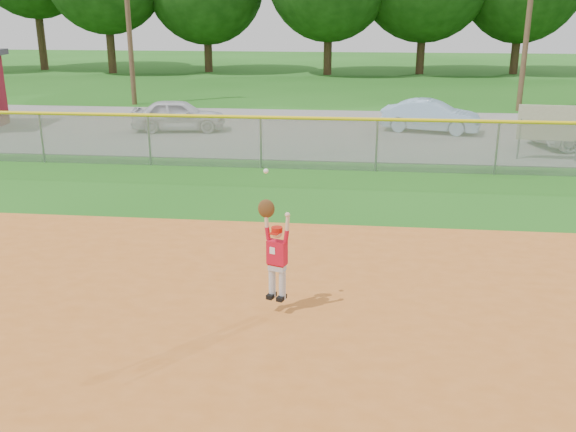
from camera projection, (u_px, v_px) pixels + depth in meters
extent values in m
plane|color=#1D5A14|center=(159.00, 332.00, 9.38)|extent=(120.00, 120.00, 0.00)
cube|color=slate|center=(285.00, 130.00, 24.48)|extent=(44.00, 10.00, 0.03)
imported|color=silver|center=(179.00, 115.00, 24.13)|extent=(3.64, 1.88, 1.18)
imported|color=#92B8DA|center=(431.00, 116.00, 23.92)|extent=(3.78, 2.05, 1.18)
cylinder|color=gray|center=(519.00, 139.00, 19.65)|extent=(0.06, 0.06, 1.28)
cube|color=beige|center=(551.00, 123.00, 19.34)|extent=(1.92, 0.17, 1.07)
cube|color=gray|center=(261.00, 143.00, 18.59)|extent=(40.00, 0.03, 1.50)
cylinder|color=yellow|center=(260.00, 117.00, 18.35)|extent=(40.00, 0.10, 0.10)
cylinder|color=gray|center=(42.00, 138.00, 19.29)|extent=(0.06, 0.06, 1.50)
cylinder|color=gray|center=(149.00, 140.00, 18.94)|extent=(0.06, 0.06, 1.50)
cylinder|color=gray|center=(261.00, 143.00, 18.59)|extent=(0.06, 0.06, 1.50)
cylinder|color=gray|center=(377.00, 146.00, 18.24)|extent=(0.06, 0.06, 1.50)
cylinder|color=gray|center=(497.00, 148.00, 17.89)|extent=(0.06, 0.06, 1.50)
cylinder|color=#4C3823|center=(127.00, 7.00, 29.58)|extent=(0.24, 0.24, 9.00)
cylinder|color=#4C3823|center=(530.00, 7.00, 27.70)|extent=(0.24, 0.24, 9.00)
cylinder|color=#422D1C|center=(40.00, 27.00, 46.85)|extent=(0.56, 0.56, 6.10)
cylinder|color=#422D1C|center=(110.00, 41.00, 44.71)|extent=(0.56, 0.56, 4.43)
cylinder|color=#422D1C|center=(208.00, 42.00, 45.63)|extent=(0.56, 0.56, 4.11)
cylinder|color=#422D1C|center=(328.00, 40.00, 43.67)|extent=(0.56, 0.56, 4.64)
cylinder|color=#422D1C|center=(422.00, 38.00, 44.10)|extent=(0.56, 0.56, 4.89)
cylinder|color=#422D1C|center=(517.00, 38.00, 44.07)|extent=(0.56, 0.56, 4.78)
cylinder|color=silver|center=(272.00, 282.00, 9.82)|extent=(0.14, 0.14, 0.48)
cylinder|color=silver|center=(282.00, 285.00, 9.75)|extent=(0.14, 0.14, 0.48)
cube|color=black|center=(271.00, 296.00, 9.86)|extent=(0.16, 0.21, 0.07)
cube|color=black|center=(282.00, 298.00, 9.79)|extent=(0.16, 0.21, 0.07)
cube|color=silver|center=(277.00, 267.00, 9.70)|extent=(0.28, 0.21, 0.10)
cube|color=maroon|center=(277.00, 264.00, 9.69)|extent=(0.29, 0.22, 0.04)
cube|color=red|center=(277.00, 252.00, 9.63)|extent=(0.32, 0.24, 0.37)
cube|color=white|center=(272.00, 251.00, 9.56)|extent=(0.08, 0.03, 0.11)
sphere|color=beige|center=(277.00, 233.00, 9.53)|extent=(0.21, 0.21, 0.16)
cylinder|color=#B4170B|center=(277.00, 230.00, 9.52)|extent=(0.21, 0.21, 0.08)
cube|color=#B4170B|center=(274.00, 234.00, 9.45)|extent=(0.15, 0.13, 0.02)
cylinder|color=red|center=(268.00, 233.00, 9.60)|extent=(0.11, 0.09, 0.20)
cylinder|color=beige|center=(266.00, 220.00, 9.55)|extent=(0.09, 0.08, 0.22)
ellipsoid|color=#4C2D14|center=(266.00, 209.00, 9.49)|extent=(0.27, 0.19, 0.29)
sphere|color=white|center=(266.00, 171.00, 9.31)|extent=(0.09, 0.09, 0.07)
cylinder|color=red|center=(286.00, 236.00, 9.48)|extent=(0.11, 0.09, 0.20)
cylinder|color=beige|center=(287.00, 224.00, 9.41)|extent=(0.09, 0.08, 0.22)
sphere|color=beige|center=(287.00, 215.00, 9.36)|extent=(0.10, 0.10, 0.08)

